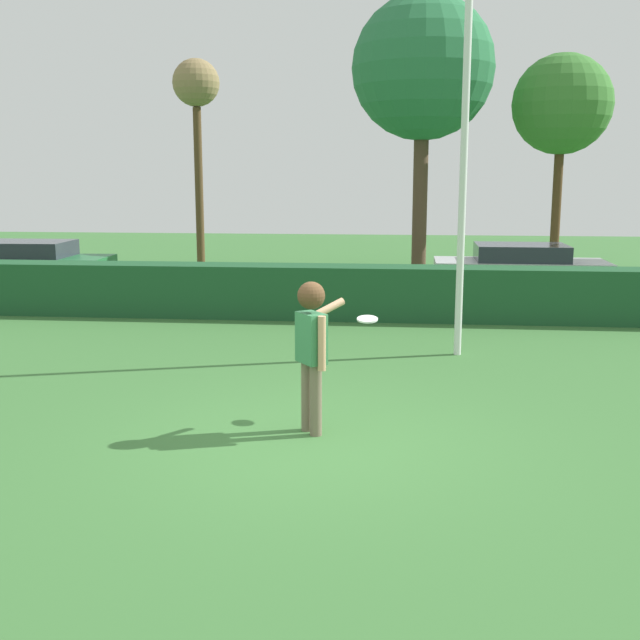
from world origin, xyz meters
The scene contains 10 objects.
ground_plane centered at (0.00, 0.00, 0.00)m, with size 60.00×60.00×0.00m, color #3B7035.
person centered at (-0.04, 0.29, 1.12)m, with size 0.56×0.81×1.78m.
frisbee centered at (0.57, 1.01, 1.22)m, with size 0.26×0.26×0.06m.
lamppost centered at (1.94, 4.47, 3.50)m, with size 0.24×0.24×6.37m.
hedge_row centered at (0.00, 7.57, 0.55)m, with size 21.45×0.90×1.10m, color #1D4E2A.
parked_car_green centered at (-8.62, 10.88, 0.69)m, with size 4.24×1.89×1.25m.
parked_car_silver centered at (3.95, 11.20, 0.69)m, with size 4.22×1.85×1.25m.
bare_elm_tree centered at (-5.44, 16.39, 5.44)m, with size 1.47×1.47×6.49m.
oak_tree centered at (1.55, 14.95, 5.89)m, with size 4.09×4.09×7.98m.
birch_tree centered at (5.47, 14.93, 4.85)m, with size 2.81×2.81×6.29m.
Camera 1 is at (0.91, -8.33, 2.98)m, focal length 43.65 mm.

